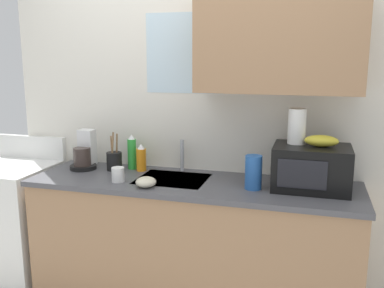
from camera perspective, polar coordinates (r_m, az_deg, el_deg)
name	(u,v)px	position (r m, az deg, el deg)	size (l,w,h in m)	color
kitchen_wall_assembly	(219,106)	(2.97, 3.66, 5.16)	(2.94, 0.42, 2.50)	silver
counter_unit	(192,244)	(2.95, -0.05, -13.25)	(2.17, 0.63, 0.90)	#9E7551
sink_faucet	(182,155)	(3.03, -1.33, -1.52)	(0.03, 0.03, 0.23)	#B2B5BA
stove_range	(14,222)	(3.59, -22.77, -9.58)	(0.60, 0.60, 1.08)	white
microwave	(311,168)	(2.70, 15.71, -3.07)	(0.46, 0.35, 0.27)	black
banana_bunch	(322,141)	(2.67, 16.99, 0.41)	(0.20, 0.11, 0.07)	gold
paper_towel_roll	(297,126)	(2.71, 13.90, 2.34)	(0.11, 0.11, 0.22)	white
coffee_maker	(85,154)	(3.19, -14.21, -1.33)	(0.19, 0.21, 0.28)	black
dish_soap_bottle_orange	(141,158)	(3.05, -6.83, -1.93)	(0.07, 0.07, 0.20)	orange
dish_soap_bottle_green	(132,153)	(3.11, -8.06, -1.15)	(0.06, 0.06, 0.25)	green
cereal_canister	(253,172)	(2.64, 8.25, -3.79)	(0.10, 0.10, 0.21)	#2659A5
mug_white	(118,175)	(2.82, -9.90, -4.06)	(0.08, 0.08, 0.10)	white
utensil_crock	(114,161)	(3.10, -10.40, -2.19)	(0.11, 0.11, 0.28)	black
small_bowl	(146,182)	(2.68, -6.20, -5.09)	(0.13, 0.13, 0.07)	beige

